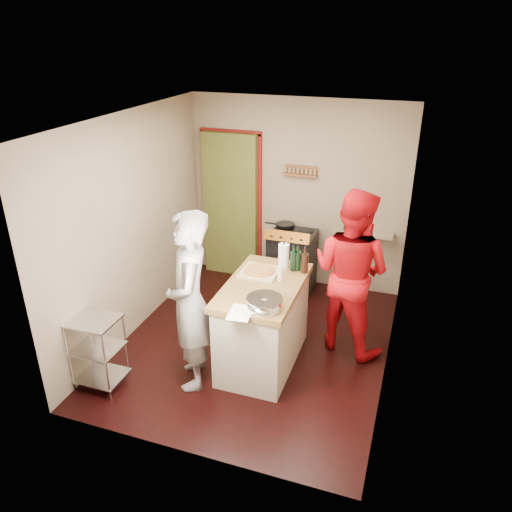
% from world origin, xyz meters
% --- Properties ---
extents(floor, '(3.50, 3.50, 0.00)m').
position_xyz_m(floor, '(0.00, 0.00, 0.00)').
color(floor, black).
rests_on(floor, ground).
extents(back_wall, '(3.00, 0.44, 2.60)m').
position_xyz_m(back_wall, '(-0.64, 1.78, 1.13)').
color(back_wall, gray).
rests_on(back_wall, ground).
extents(left_wall, '(0.04, 3.50, 2.60)m').
position_xyz_m(left_wall, '(-1.50, 0.00, 1.30)').
color(left_wall, gray).
rests_on(left_wall, ground).
extents(right_wall, '(0.04, 3.50, 2.60)m').
position_xyz_m(right_wall, '(1.50, 0.00, 1.30)').
color(right_wall, gray).
rests_on(right_wall, ground).
extents(ceiling, '(3.00, 3.50, 0.02)m').
position_xyz_m(ceiling, '(0.00, 0.00, 2.61)').
color(ceiling, white).
rests_on(ceiling, back_wall).
extents(stove, '(0.60, 0.63, 1.00)m').
position_xyz_m(stove, '(0.05, 1.42, 0.45)').
color(stove, black).
rests_on(stove, ground).
extents(wire_shelving, '(0.48, 0.40, 0.80)m').
position_xyz_m(wire_shelving, '(-1.28, -1.20, 0.44)').
color(wire_shelving, silver).
rests_on(wire_shelving, ground).
extents(island, '(0.76, 1.42, 1.28)m').
position_xyz_m(island, '(0.19, -0.28, 0.51)').
color(island, '#BEB6A2').
rests_on(island, ground).
extents(person_stripe, '(0.70, 0.82, 1.89)m').
position_xyz_m(person_stripe, '(-0.40, -0.81, 0.95)').
color(person_stripe, silver).
rests_on(person_stripe, ground).
extents(person_red, '(1.12, 1.01, 1.90)m').
position_xyz_m(person_red, '(1.00, 0.34, 0.95)').
color(person_red, red).
rests_on(person_red, ground).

